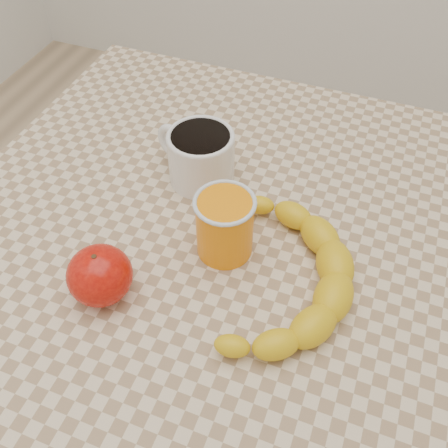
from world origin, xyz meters
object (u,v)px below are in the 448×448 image
(orange_juice_glass, at_px, (225,225))
(apple, at_px, (100,275))
(table, at_px, (224,270))
(banana, at_px, (283,275))
(coffee_mug, at_px, (200,154))

(orange_juice_glass, distance_m, apple, 0.17)
(table, xyz_separation_m, orange_juice_glass, (0.01, -0.02, 0.13))
(table, height_order, orange_juice_glass, orange_juice_glass)
(table, height_order, apple, apple)
(table, height_order, banana, banana)
(apple, bearing_deg, table, 53.84)
(table, xyz_separation_m, coffee_mug, (-0.07, 0.09, 0.13))
(coffee_mug, xyz_separation_m, banana, (0.17, -0.15, -0.02))
(banana, bearing_deg, orange_juice_glass, 160.32)
(orange_juice_glass, bearing_deg, coffee_mug, 125.38)
(table, distance_m, coffee_mug, 0.18)
(table, bearing_deg, orange_juice_glass, -67.31)
(orange_juice_glass, bearing_deg, apple, -134.02)
(orange_juice_glass, relative_size, apple, 1.00)
(apple, bearing_deg, orange_juice_glass, 45.98)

